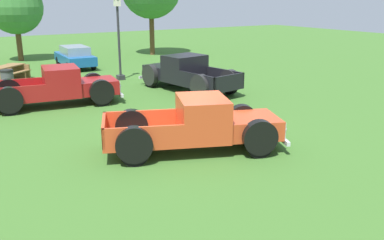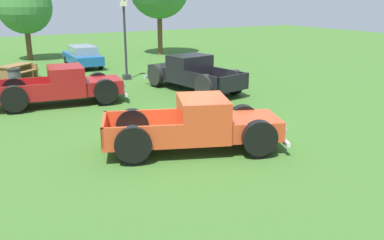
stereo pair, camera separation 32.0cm
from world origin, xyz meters
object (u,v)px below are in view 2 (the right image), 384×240
Objects in this scene: pickup_truck_behind_left at (68,86)px; sedan_distant_b at (83,56)px; pickup_truck_foreground at (205,125)px; oak_tree_west at (25,7)px; picnic_table at (16,70)px; trash_can at (15,79)px; pickup_truck_behind_right at (189,73)px; lamp_post_near at (125,37)px.

pickup_truck_behind_left is 1.31× the size of sedan_distant_b.
pickup_truck_foreground is 21.27m from oak_tree_west.
trash_can is (-0.39, -2.43, -0.01)m from picnic_table.
trash_can is (-7.06, 4.23, -0.29)m from pickup_truck_behind_right.
pickup_truck_behind_right is 8.23m from trash_can.
pickup_truck_behind_right is 1.33× the size of lamp_post_near.
pickup_truck_behind_left is 6.73m from picnic_table.
pickup_truck_foreground is 11.34m from lamp_post_near.
pickup_truck_behind_left is 4.46m from trash_can.
oak_tree_west is (-3.21, 9.98, 1.36)m from lamp_post_near.
lamp_post_near is at bearing -72.19° from oak_tree_west.
pickup_truck_behind_left is 14.06m from oak_tree_west.
pickup_truck_foreground is 12.01m from trash_can.
lamp_post_near reaches higher than pickup_truck_behind_right.
pickup_truck_behind_right is 1.38× the size of sedan_distant_b.
lamp_post_near is at bearing 43.71° from pickup_truck_behind_left.
pickup_truck_behind_left is 0.95× the size of pickup_truck_behind_right.
oak_tree_west reaches higher than pickup_truck_behind_right.
oak_tree_west reaches higher than pickup_truck_foreground.
lamp_post_near is (1.96, 11.07, 1.46)m from pickup_truck_foreground.
oak_tree_west is (0.75, 13.75, 2.81)m from pickup_truck_behind_left.
lamp_post_near is (-1.62, 3.81, 1.41)m from pickup_truck_behind_right.
pickup_truck_behind_left is 9.34m from sedan_distant_b.
oak_tree_west reaches higher than lamp_post_near.
pickup_truck_behind_left reaches higher than sedan_distant_b.
trash_can is at bearing -134.41° from sedan_distant_b.
pickup_truck_behind_left is at bearing -80.59° from picnic_table.
pickup_truck_foreground is 16.16m from sedan_distant_b.
sedan_distant_b is (-2.52, 8.86, -0.08)m from pickup_truck_behind_right.
pickup_truck_foreground is 1.32× the size of sedan_distant_b.
pickup_truck_behind_left is 5.66m from lamp_post_near.
oak_tree_west reaches higher than trash_can.
pickup_truck_behind_right is at bearing -74.15° from sedan_distant_b.
sedan_distant_b is 4.22× the size of trash_can.
sedan_distant_b is at bearing 86.23° from pickup_truck_foreground.
trash_can is at bearing 149.08° from pickup_truck_behind_right.
pickup_truck_foreground is 14.27m from picnic_table.
pickup_truck_foreground reaches higher than trash_can.
oak_tree_west is at bearing 107.81° from lamp_post_near.
sedan_distant_b is at bearing 70.92° from pickup_truck_behind_left.
oak_tree_west is at bearing 86.89° from pickup_truck_behind_left.
pickup_truck_behind_right is at bearing -30.92° from trash_can.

